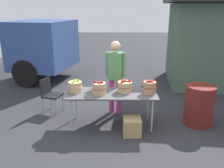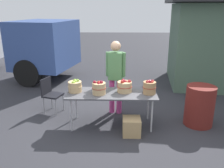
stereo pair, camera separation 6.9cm
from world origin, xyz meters
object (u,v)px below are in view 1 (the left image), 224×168
Objects in this scene: trash_barrel at (199,105)px; produce_crate at (132,126)px; market_table at (112,95)px; apple_basket_red_2 at (150,87)px; apple_basket_red_1 at (125,86)px; apple_basket_green_0 at (75,86)px; folding_chair at (50,93)px; apple_basket_red_0 at (99,88)px; vendor_adult at (115,72)px.

trash_barrel is 1.60m from produce_crate.
apple_basket_red_2 is (0.79, -0.03, 0.19)m from market_table.
apple_basket_green_0 is at bearing -179.37° from apple_basket_red_1.
apple_basket_red_2 is at bearing -3.03° from apple_basket_green_0.
folding_chair is at bearing 140.20° from apple_basket_green_0.
folding_chair is 2.40× the size of produce_crate.
market_table is 0.79m from produce_crate.
apple_basket_red_1 reaches higher than folding_chair.
apple_basket_green_0 is 1.06m from apple_basket_red_1.
apple_basket_red_2 is at bearing 45.69° from produce_crate.
trash_barrel is at bearing 4.84° from apple_basket_red_2.
apple_basket_red_2 reaches higher than apple_basket_red_0.
trash_barrel is at bearing 17.84° from produce_crate.
vendor_adult reaches higher than apple_basket_red_1.
folding_chair is at bearing 170.11° from trash_barrel.
folding_chair is at bearing 156.33° from market_table.
apple_basket_red_1 is (0.27, 0.07, 0.17)m from market_table.
apple_basket_red_2 is 0.17× the size of vendor_adult.
apple_basket_red_0 reaches higher than folding_chair.
apple_basket_green_0 reaches higher than folding_chair.
apple_basket_red_0 is 0.33× the size of trash_barrel.
apple_basket_red_1 is at bearing 118.74° from vendor_adult.
apple_basket_red_1 is (1.06, 0.01, -0.00)m from apple_basket_green_0.
trash_barrel reaches higher than folding_chair.
folding_chair reaches higher than market_table.
apple_basket_green_0 is at bearing -111.38° from folding_chair.
trash_barrel is at bearing 172.47° from vendor_adult.
apple_basket_red_0 is 0.56m from apple_basket_red_1.
produce_crate is (1.93, -1.08, -0.33)m from folding_chair.
produce_crate is at bearing -26.69° from apple_basket_red_0.
market_table is at bearing -166.18° from apple_basket_red_1.
market_table is at bearing 92.90° from vendor_adult.
apple_basket_green_0 is at bearing -179.76° from trash_barrel.
apple_basket_red_0 reaches higher than market_table.
vendor_adult reaches higher than folding_chair.
market_table is 6.22× the size of apple_basket_red_2.
apple_basket_green_0 is 0.85× the size of produce_crate.
apple_basket_red_0 reaches higher than trash_barrel.
market_table is at bearing 15.85° from apple_basket_red_0.
apple_basket_red_1 is at bearing 13.82° from market_table.
trash_barrel is (2.70, 0.01, -0.43)m from apple_basket_green_0.
market_table is 1.08× the size of vendor_adult.
apple_basket_red_1 is at bearing -90.04° from folding_chair.
market_table is at bearing -177.99° from trash_barrel.
apple_basket_red_2 reaches higher than apple_basket_green_0.
apple_basket_green_0 is 1.02× the size of apple_basket_red_0.
apple_basket_red_0 is at bearing -14.02° from apple_basket_green_0.
apple_basket_green_0 is at bearing 176.97° from apple_basket_red_2.
apple_basket_red_1 is (0.54, 0.14, -0.01)m from apple_basket_red_0.
market_table is 1.93m from trash_barrel.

